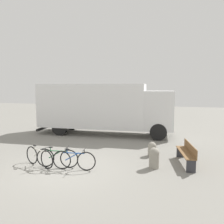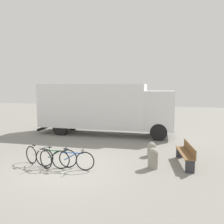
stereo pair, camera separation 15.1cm
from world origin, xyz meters
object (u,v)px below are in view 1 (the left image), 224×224
(bicycle_middle, at_px, (57,158))
(bollard_near_bench, at_px, (154,157))
(delivery_truck, at_px, (103,107))
(bollard_far_bench, at_px, (152,149))
(bicycle_far, at_px, (74,160))
(park_bench, at_px, (187,152))
(bicycle_near, at_px, (39,157))

(bicycle_middle, height_order, bollard_near_bench, bicycle_middle)
(delivery_truck, distance_m, bicycle_middle, 6.60)
(bicycle_middle, distance_m, bollard_far_bench, 4.28)
(bicycle_far, height_order, bollard_far_bench, bicycle_far)
(bollard_far_bench, bearing_deg, bicycle_middle, -145.24)
(delivery_truck, bearing_deg, bicycle_middle, -91.67)
(park_bench, xyz_separation_m, bollard_far_bench, (-1.48, 0.77, -0.16))
(park_bench, bearing_deg, bicycle_near, 97.74)
(park_bench, bearing_deg, bollard_far_bench, 53.41)
(park_bench, relative_size, bollard_far_bench, 3.03)
(delivery_truck, relative_size, bicycle_far, 5.30)
(bicycle_near, xyz_separation_m, bollard_far_bench, (4.27, 2.52, -0.05))
(park_bench, distance_m, bollard_near_bench, 1.50)
(bicycle_far, bearing_deg, bollard_far_bench, 36.19)
(delivery_truck, distance_m, bicycle_far, 6.73)
(bicycle_near, distance_m, bollard_far_bench, 4.96)
(bicycle_middle, bearing_deg, bicycle_near, 177.78)
(bollard_near_bench, bearing_deg, bicycle_near, -167.74)
(bicycle_near, height_order, bollard_near_bench, bicycle_near)
(delivery_truck, height_order, park_bench, delivery_truck)
(bicycle_near, height_order, bollard_far_bench, bicycle_near)
(bicycle_middle, height_order, bollard_far_bench, bicycle_middle)
(bicycle_near, relative_size, bollard_far_bench, 2.47)
(bicycle_middle, bearing_deg, bollard_near_bench, 5.47)
(bicycle_far, xyz_separation_m, bollard_far_bench, (2.76, 2.53, -0.05))
(bicycle_far, bearing_deg, delivery_truck, 90.91)
(delivery_truck, xyz_separation_m, bollard_near_bench, (3.78, -5.54, -1.43))
(delivery_truck, height_order, bollard_far_bench, delivery_truck)
(bicycle_middle, xyz_separation_m, bollard_near_bench, (3.71, 0.89, 0.05))
(bollard_near_bench, height_order, bollard_far_bench, bollard_near_bench)
(delivery_truck, height_order, bollard_near_bench, delivery_truck)
(bicycle_middle, distance_m, bollard_near_bench, 3.82)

